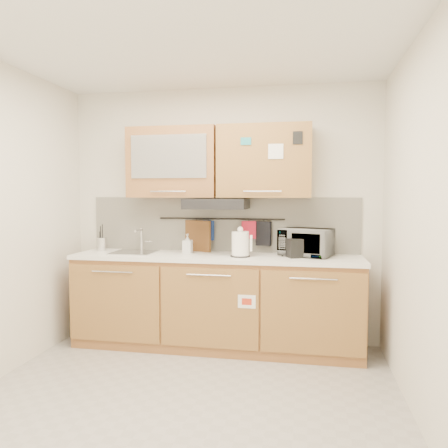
% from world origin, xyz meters
% --- Properties ---
extents(floor, '(3.20, 3.20, 0.00)m').
position_xyz_m(floor, '(0.00, 0.00, 0.00)').
color(floor, '#9E9993').
rests_on(floor, ground).
extents(ceiling, '(3.20, 3.20, 0.00)m').
position_xyz_m(ceiling, '(0.00, 0.00, 2.60)').
color(ceiling, white).
rests_on(ceiling, wall_back).
extents(wall_back, '(3.20, 0.00, 3.20)m').
position_xyz_m(wall_back, '(0.00, 1.50, 1.30)').
color(wall_back, silver).
rests_on(wall_back, ground).
extents(wall_right, '(0.00, 3.00, 3.00)m').
position_xyz_m(wall_right, '(1.60, 0.00, 1.30)').
color(wall_right, silver).
rests_on(wall_right, ground).
extents(base_cabinet, '(2.80, 0.64, 0.88)m').
position_xyz_m(base_cabinet, '(0.00, 1.19, 0.41)').
color(base_cabinet, '#A26F39').
rests_on(base_cabinet, floor).
extents(countertop, '(2.82, 0.62, 0.04)m').
position_xyz_m(countertop, '(0.00, 1.19, 0.90)').
color(countertop, white).
rests_on(countertop, base_cabinet).
extents(backsplash, '(2.80, 0.02, 0.56)m').
position_xyz_m(backsplash, '(0.00, 1.49, 1.20)').
color(backsplash, silver).
rests_on(backsplash, countertop).
extents(upper_cabinets, '(1.82, 0.37, 0.70)m').
position_xyz_m(upper_cabinets, '(-0.00, 1.32, 1.83)').
color(upper_cabinets, '#A26F39').
rests_on(upper_cabinets, wall_back).
extents(range_hood, '(0.60, 0.46, 0.10)m').
position_xyz_m(range_hood, '(0.00, 1.25, 1.42)').
color(range_hood, black).
rests_on(range_hood, upper_cabinets).
extents(sink, '(0.42, 0.40, 0.26)m').
position_xyz_m(sink, '(-0.85, 1.21, 0.92)').
color(sink, silver).
rests_on(sink, countertop).
extents(utensil_rail, '(1.30, 0.02, 0.02)m').
position_xyz_m(utensil_rail, '(0.00, 1.45, 1.26)').
color(utensil_rail, black).
rests_on(utensil_rail, backsplash).
extents(utensil_crock, '(0.13, 0.13, 0.28)m').
position_xyz_m(utensil_crock, '(-1.24, 1.29, 0.99)').
color(utensil_crock, silver).
rests_on(utensil_crock, countertop).
extents(kettle, '(0.21, 0.18, 0.29)m').
position_xyz_m(kettle, '(0.25, 1.12, 1.03)').
color(kettle, white).
rests_on(kettle, countertop).
extents(toaster, '(0.27, 0.23, 0.18)m').
position_xyz_m(toaster, '(0.81, 1.18, 1.01)').
color(toaster, black).
rests_on(toaster, countertop).
extents(microwave, '(0.56, 0.46, 0.26)m').
position_xyz_m(microwave, '(0.87, 1.28, 1.05)').
color(microwave, '#999999').
rests_on(microwave, countertop).
extents(soap_bottle, '(0.09, 0.09, 0.19)m').
position_xyz_m(soap_bottle, '(-0.31, 1.26, 1.02)').
color(soap_bottle, '#999999').
rests_on(soap_bottle, countertop).
extents(cutting_board, '(0.34, 0.17, 0.45)m').
position_xyz_m(cutting_board, '(-0.26, 1.44, 1.02)').
color(cutting_board, brown).
rests_on(cutting_board, utensil_rail).
extents(oven_mitt, '(0.12, 0.07, 0.20)m').
position_xyz_m(oven_mitt, '(-0.13, 1.44, 1.14)').
color(oven_mitt, navy).
rests_on(oven_mitt, utensil_rail).
extents(dark_pouch, '(0.16, 0.10, 0.25)m').
position_xyz_m(dark_pouch, '(0.44, 1.44, 1.12)').
color(dark_pouch, black).
rests_on(dark_pouch, utensil_rail).
extents(pot_holder, '(0.15, 0.03, 0.18)m').
position_xyz_m(pot_holder, '(0.29, 1.44, 1.15)').
color(pot_holder, red).
rests_on(pot_holder, utensil_rail).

